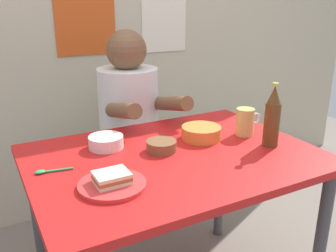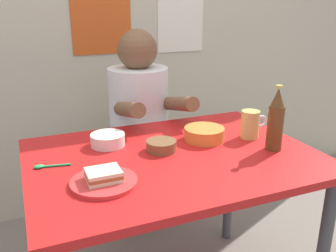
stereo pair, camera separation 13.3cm
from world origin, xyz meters
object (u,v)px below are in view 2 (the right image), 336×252
at_px(plate_orange, 104,182).
at_px(sandwich, 104,175).
at_px(beer_bottle, 276,121).
at_px(beer_mug, 251,124).
at_px(person_seated, 139,106).
at_px(dining_table, 173,176).
at_px(stool, 141,174).
at_px(rice_bowl_white, 108,139).

distance_m(plate_orange, sandwich, 0.02).
bearing_deg(beer_bottle, beer_mug, 93.08).
distance_m(plate_orange, beer_mug, 0.71).
bearing_deg(person_seated, sandwich, -116.35).
relative_size(sandwich, beer_mug, 0.87).
bearing_deg(dining_table, plate_orange, -155.88).
distance_m(stool, plate_orange, 0.94).
xyz_separation_m(dining_table, rice_bowl_white, (-0.21, 0.19, 0.12)).
height_order(person_seated, beer_bottle, person_seated).
bearing_deg(sandwich, person_seated, 63.65).
relative_size(person_seated, beer_mug, 5.71).
distance_m(dining_table, beer_mug, 0.41).
xyz_separation_m(person_seated, beer_bottle, (0.32, -0.73, 0.09)).
bearing_deg(dining_table, person_seated, 83.53).
height_order(sandwich, rice_bowl_white, same).
relative_size(plate_orange, rice_bowl_white, 1.57).
bearing_deg(sandwich, stool, 63.98).
distance_m(person_seated, beer_mug, 0.66).
distance_m(sandwich, beer_mug, 0.71).
xyz_separation_m(sandwich, beer_bottle, (0.69, 0.03, 0.09)).
relative_size(stool, beer_mug, 3.57).
bearing_deg(rice_bowl_white, person_seated, 56.98).
bearing_deg(person_seated, dining_table, -96.47).
bearing_deg(sandwich, dining_table, 24.12).
height_order(sandwich, beer_mug, beer_mug).
xyz_separation_m(stool, beer_mug, (0.31, -0.59, 0.45)).
xyz_separation_m(beer_mug, beer_bottle, (0.01, -0.15, 0.06)).
bearing_deg(stool, rice_bowl_white, -122.36).
relative_size(dining_table, stool, 2.44).
height_order(person_seated, rice_bowl_white, person_seated).
bearing_deg(sandwich, beer_bottle, 2.23).
bearing_deg(beer_bottle, stool, 113.44).
bearing_deg(plate_orange, dining_table, 24.12).
bearing_deg(stool, sandwich, -116.02).
bearing_deg(sandwich, plate_orange, 180.00).
bearing_deg(person_seated, beer_mug, -61.59).
distance_m(dining_table, sandwich, 0.36).
bearing_deg(dining_table, beer_mug, 6.18).
height_order(stool, sandwich, sandwich).
distance_m(sandwich, rice_bowl_white, 0.34).
relative_size(stool, plate_orange, 2.05).
distance_m(plate_orange, beer_bottle, 0.70).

